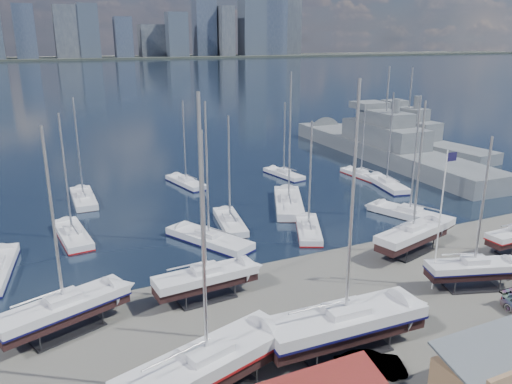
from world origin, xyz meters
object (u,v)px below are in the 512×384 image
sailboat_cradle_0 (64,308)px  naval_ship_west (406,139)px  naval_ship_east (383,150)px  flagpole (442,211)px

sailboat_cradle_0 → naval_ship_west: bearing=11.6°
sailboat_cradle_0 → naval_ship_east: bearing=11.9°
naval_ship_east → flagpole: (-28.92, -43.27, 5.75)m
naval_ship_east → naval_ship_west: 12.86m
sailboat_cradle_0 → flagpole: bearing=-31.8°
sailboat_cradle_0 → naval_ship_west: naval_ship_west is taller
naval_ship_east → flagpole: bearing=149.0°
sailboat_cradle_0 → naval_ship_west: size_ratio=0.40×
naval_ship_east → flagpole: 52.36m
naval_ship_west → naval_ship_east: bearing=114.5°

